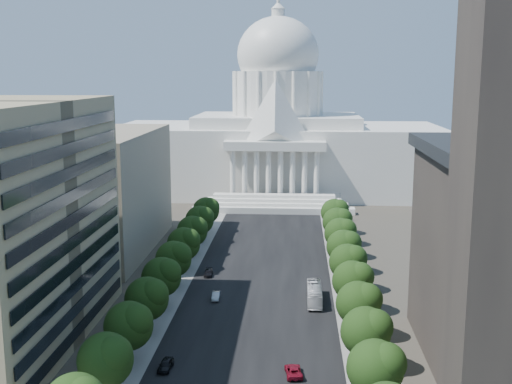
% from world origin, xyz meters
% --- Properties ---
extents(road_asphalt, '(30.00, 260.00, 0.01)m').
position_xyz_m(road_asphalt, '(0.00, 90.00, 0.00)').
color(road_asphalt, black).
rests_on(road_asphalt, ground).
extents(sidewalk_left, '(8.00, 260.00, 0.02)m').
position_xyz_m(sidewalk_left, '(-19.00, 90.00, 0.00)').
color(sidewalk_left, gray).
rests_on(sidewalk_left, ground).
extents(sidewalk_right, '(8.00, 260.00, 0.02)m').
position_xyz_m(sidewalk_right, '(19.00, 90.00, 0.00)').
color(sidewalk_right, gray).
rests_on(sidewalk_right, ground).
extents(capitol, '(120.00, 56.00, 73.00)m').
position_xyz_m(capitol, '(0.00, 184.89, 20.01)').
color(capitol, white).
rests_on(capitol, ground).
extents(office_block_left_far, '(38.00, 52.00, 30.00)m').
position_xyz_m(office_block_left_far, '(-48.00, 100.00, 15.00)').
color(office_block_left_far, gray).
rests_on(office_block_left_far, ground).
extents(tree_l_b, '(7.79, 7.60, 9.97)m').
position_xyz_m(tree_l_b, '(-17.66, 23.81, 6.45)').
color(tree_l_b, '#33261C').
rests_on(tree_l_b, ground).
extents(tree_l_c, '(7.79, 7.60, 9.97)m').
position_xyz_m(tree_l_c, '(-17.66, 35.81, 6.45)').
color(tree_l_c, '#33261C').
rests_on(tree_l_c, ground).
extents(tree_l_d, '(7.79, 7.60, 9.97)m').
position_xyz_m(tree_l_d, '(-17.66, 47.81, 6.45)').
color(tree_l_d, '#33261C').
rests_on(tree_l_d, ground).
extents(tree_l_e, '(7.79, 7.60, 9.97)m').
position_xyz_m(tree_l_e, '(-17.66, 59.81, 6.45)').
color(tree_l_e, '#33261C').
rests_on(tree_l_e, ground).
extents(tree_l_f, '(7.79, 7.60, 9.97)m').
position_xyz_m(tree_l_f, '(-17.66, 71.81, 6.45)').
color(tree_l_f, '#33261C').
rests_on(tree_l_f, ground).
extents(tree_l_g, '(7.79, 7.60, 9.97)m').
position_xyz_m(tree_l_g, '(-17.66, 83.81, 6.45)').
color(tree_l_g, '#33261C').
rests_on(tree_l_g, ground).
extents(tree_l_h, '(7.79, 7.60, 9.97)m').
position_xyz_m(tree_l_h, '(-17.66, 95.81, 6.45)').
color(tree_l_h, '#33261C').
rests_on(tree_l_h, ground).
extents(tree_l_i, '(7.79, 7.60, 9.97)m').
position_xyz_m(tree_l_i, '(-17.66, 107.81, 6.45)').
color(tree_l_i, '#33261C').
rests_on(tree_l_i, ground).
extents(tree_l_j, '(7.79, 7.60, 9.97)m').
position_xyz_m(tree_l_j, '(-17.66, 119.81, 6.45)').
color(tree_l_j, '#33261C').
rests_on(tree_l_j, ground).
extents(tree_r_b, '(7.79, 7.60, 9.97)m').
position_xyz_m(tree_r_b, '(18.34, 23.81, 6.45)').
color(tree_r_b, '#33261C').
rests_on(tree_r_b, ground).
extents(tree_r_c, '(7.79, 7.60, 9.97)m').
position_xyz_m(tree_r_c, '(18.34, 35.81, 6.45)').
color(tree_r_c, '#33261C').
rests_on(tree_r_c, ground).
extents(tree_r_d, '(7.79, 7.60, 9.97)m').
position_xyz_m(tree_r_d, '(18.34, 47.81, 6.45)').
color(tree_r_d, '#33261C').
rests_on(tree_r_d, ground).
extents(tree_r_e, '(7.79, 7.60, 9.97)m').
position_xyz_m(tree_r_e, '(18.34, 59.81, 6.45)').
color(tree_r_e, '#33261C').
rests_on(tree_r_e, ground).
extents(tree_r_f, '(7.79, 7.60, 9.97)m').
position_xyz_m(tree_r_f, '(18.34, 71.81, 6.45)').
color(tree_r_f, '#33261C').
rests_on(tree_r_f, ground).
extents(tree_r_g, '(7.79, 7.60, 9.97)m').
position_xyz_m(tree_r_g, '(18.34, 83.81, 6.45)').
color(tree_r_g, '#33261C').
rests_on(tree_r_g, ground).
extents(tree_r_h, '(7.79, 7.60, 9.97)m').
position_xyz_m(tree_r_h, '(18.34, 95.81, 6.45)').
color(tree_r_h, '#33261C').
rests_on(tree_r_h, ground).
extents(tree_r_i, '(7.79, 7.60, 9.97)m').
position_xyz_m(tree_r_i, '(18.34, 107.81, 6.45)').
color(tree_r_i, '#33261C').
rests_on(tree_r_i, ground).
extents(tree_r_j, '(7.79, 7.60, 9.97)m').
position_xyz_m(tree_r_j, '(18.34, 119.81, 6.45)').
color(tree_r_j, '#33261C').
rests_on(tree_r_j, ground).
extents(streetlight_b, '(2.61, 0.44, 9.00)m').
position_xyz_m(streetlight_b, '(19.90, 35.00, 5.82)').
color(streetlight_b, gray).
rests_on(streetlight_b, ground).
extents(streetlight_c, '(2.61, 0.44, 9.00)m').
position_xyz_m(streetlight_c, '(19.90, 60.00, 5.82)').
color(streetlight_c, gray).
rests_on(streetlight_c, ground).
extents(streetlight_d, '(2.61, 0.44, 9.00)m').
position_xyz_m(streetlight_d, '(19.90, 85.00, 5.82)').
color(streetlight_d, gray).
rests_on(streetlight_d, ground).
extents(streetlight_e, '(2.61, 0.44, 9.00)m').
position_xyz_m(streetlight_e, '(19.90, 110.00, 5.82)').
color(streetlight_e, gray).
rests_on(streetlight_e, ground).
extents(streetlight_f, '(2.61, 0.44, 9.00)m').
position_xyz_m(streetlight_f, '(19.90, 135.00, 5.82)').
color(streetlight_f, gray).
rests_on(streetlight_f, ground).
extents(car_dark_a, '(2.10, 4.63, 1.54)m').
position_xyz_m(car_dark_a, '(-12.05, 34.29, 0.77)').
color(car_dark_a, black).
rests_on(car_dark_a, ground).
extents(car_silver, '(1.62, 4.31, 1.41)m').
position_xyz_m(car_silver, '(-8.28, 65.23, 0.70)').
color(car_silver, '#A1A4A9').
rests_on(car_silver, ground).
extents(car_red, '(2.96, 5.31, 1.40)m').
position_xyz_m(car_red, '(7.30, 33.60, 0.70)').
color(car_red, maroon).
rests_on(car_red, ground).
extents(car_dark_b, '(2.05, 4.53, 1.29)m').
position_xyz_m(car_dark_b, '(-11.86, 80.16, 0.64)').
color(car_dark_b, black).
rests_on(car_dark_b, ground).
extents(city_bus, '(2.78, 11.81, 3.29)m').
position_xyz_m(city_bus, '(11.17, 65.07, 1.64)').
color(city_bus, silver).
rests_on(city_bus, ground).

